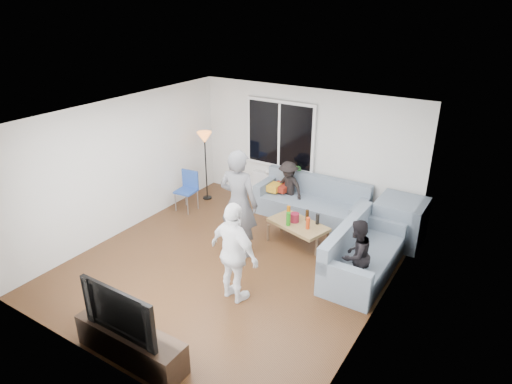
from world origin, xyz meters
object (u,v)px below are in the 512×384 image
Objects in this scene: tv_console at (131,343)px; side_chair at (186,192)px; sofa_right_section at (365,251)px; floor_lamp at (206,166)px; sofa_back_section at (311,200)px; television at (126,308)px; spectator_right at (356,255)px; player_left at (239,204)px; spectator_back at (288,187)px; player_right at (234,253)px; coffee_table at (298,233)px.

side_chair is at bearing 120.94° from tv_console.
floor_lamp is at bearing 76.12° from sofa_right_section.
side_chair is at bearing -156.37° from sofa_back_section.
television is (-0.21, -4.77, 0.35)m from sofa_back_section.
floor_lamp is 4.33m from spectator_right.
player_left reaches higher than television.
sofa_right_section is 1.70× the size of television.
television is at bearing 0.00° from tv_console.
television is (0.34, -4.80, 0.21)m from spectator_back.
player_right is 1.36× the size of television.
television reaches higher than tv_console.
tv_console is at bearing -64.53° from side_chair.
sofa_right_section is 3.90m from television.
spectator_back is 0.71× the size of tv_console.
coffee_table is at bearing 83.08° from tv_console.
side_chair is 0.54× the size of player_right.
sofa_right_section reaches higher than tv_console.
spectator_right is 1.04× the size of spectator_back.
player_right is 1.90m from spectator_right.
side_chair reaches higher than sofa_right_section.
player_right is at bearing -90.87° from coffee_table.
spectator_right reaches higher than spectator_back.
spectator_back is at bearing 94.04° from television.
player_right is (2.64, -1.99, 0.37)m from side_chair.
player_right is at bearing 76.14° from tv_console.
player_left is (-0.72, -0.88, 0.78)m from coffee_table.
spectator_back is at bearing 11.53° from floor_lamp.
coffee_table is at bearing -4.72° from side_chair.
tv_console is (-1.85, -3.41, -0.20)m from sofa_right_section.
spectator_back is at bearing 24.72° from side_chair.
coffee_table is at bearing 83.08° from television.
sofa_back_section is 1.15× the size of sofa_right_section.
floor_lamp reaches higher than television.
tv_console is at bearing 151.54° from sofa_right_section.
floor_lamp is 0.97× the size of tv_console.
player_left reaches higher than coffee_table.
floor_lamp is 4.97m from tv_console.
player_left reaches higher than spectator_back.
tv_console is (-1.85, -2.95, -0.37)m from spectator_right.
sofa_back_section is 1.44× the size of tv_console.
floor_lamp is (-2.67, 0.68, 0.58)m from coffee_table.
floor_lamp reaches higher than tv_console.
floor_lamp is (-4.07, 1.01, 0.36)m from sofa_right_section.
player_right reaches higher than television.
sofa_right_section is at bearing 61.54° from tv_console.
spectator_back reaches higher than sofa_right_section.
tv_console is 0.56m from television.
floor_lamp is 3.78m from player_right.
television reaches higher than sofa_back_section.
player_left is (-0.48, -1.91, 0.55)m from sofa_back_section.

